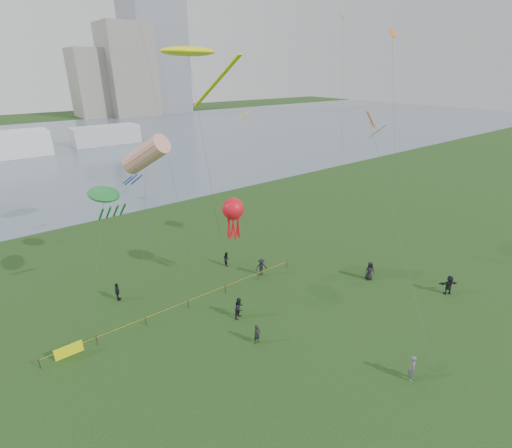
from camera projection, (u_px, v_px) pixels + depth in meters
ground_plane at (340, 368)px, 26.89m from camera, size 400.00×400.00×0.00m
lake at (52, 149)px, 99.76m from camera, size 400.00×120.00×0.08m
building_mid at (128, 71)px, 163.50m from camera, size 20.00×20.00×38.00m
building_low at (93, 83)px, 161.93m from camera, size 16.00×18.00×28.00m
pavilion_right at (106, 135)px, 105.23m from camera, size 18.00×7.00×5.00m
fence at (120, 330)px, 29.93m from camera, size 24.07×0.07×1.05m
kite_flyer at (413, 368)px, 25.55m from camera, size 0.86×0.78×1.96m
spectator_a at (239, 308)px, 31.93m from camera, size 1.16×1.04×1.97m
spectator_b at (261, 267)px, 38.58m from camera, size 1.39×1.09×1.88m
spectator_c at (117, 292)px, 34.42m from camera, size 0.89×1.12×1.78m
spectator_d at (370, 271)px, 37.81m from camera, size 1.13×1.04×1.94m
spectator_e at (449, 285)px, 35.36m from camera, size 1.82×1.45×1.94m
spectator_f at (257, 334)px, 29.03m from camera, size 0.63×0.44×1.65m
spectator_g at (226, 259)px, 40.59m from camera, size 0.67×0.82×1.58m
kite_stingray at (189, 52)px, 31.51m from camera, size 5.08×10.06×21.79m
kite_windsock at (146, 155)px, 31.41m from camera, size 4.97×5.56×15.19m
kite_creature at (104, 195)px, 29.19m from camera, size 4.62×4.52×11.30m
kite_octopus at (233, 210)px, 34.11m from camera, size 2.03×2.03×9.14m
kite_delta at (373, 129)px, 33.63m from camera, size 8.01×13.89×16.46m
small_kites at (168, 15)px, 28.89m from camera, size 42.92×13.95×7.30m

